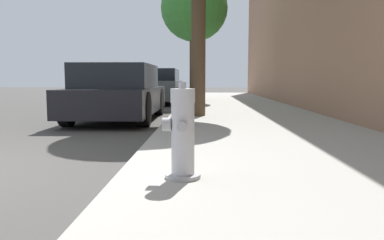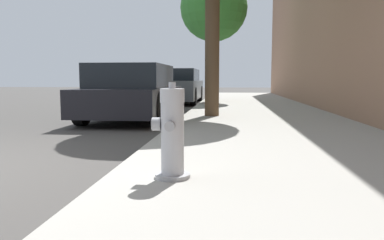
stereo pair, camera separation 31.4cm
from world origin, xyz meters
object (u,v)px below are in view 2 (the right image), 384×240
(fire_hydrant, at_px, (172,135))
(street_tree_far, at_px, (214,9))
(parked_car_near, at_px, (133,93))
(parked_car_mid, at_px, (177,86))

(fire_hydrant, bearing_deg, street_tree_far, 90.72)
(street_tree_far, bearing_deg, parked_car_near, -106.46)
(fire_hydrant, relative_size, street_tree_far, 0.17)
(parked_car_mid, bearing_deg, fire_hydrant, -82.08)
(fire_hydrant, xyz_separation_m, parked_car_near, (-1.76, 5.49, 0.15))
(parked_car_near, distance_m, parked_car_mid, 6.27)
(fire_hydrant, bearing_deg, parked_car_near, 107.79)
(fire_hydrant, distance_m, street_tree_far, 11.41)
(fire_hydrant, distance_m, parked_car_mid, 11.87)
(fire_hydrant, relative_size, parked_car_near, 0.20)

